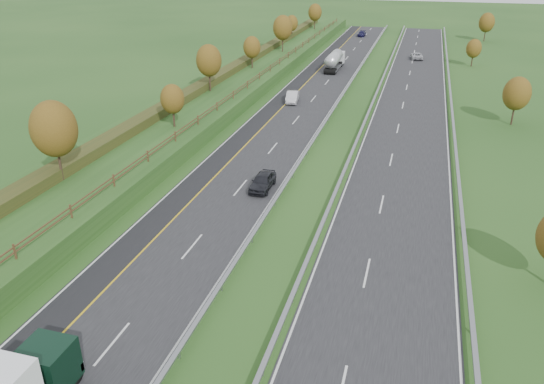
# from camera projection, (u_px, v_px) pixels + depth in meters

# --- Properties ---
(ground) EXTENTS (400.00, 400.00, 0.00)m
(ground) POSITION_uv_depth(u_px,v_px,m) (339.00, 133.00, 68.99)
(ground) COLOR #224719
(ground) RESTS_ON ground
(near_carriageway) EXTENTS (10.50, 200.00, 0.04)m
(near_carriageway) POSITION_uv_depth(u_px,v_px,m) (289.00, 117.00, 75.33)
(near_carriageway) COLOR black
(near_carriageway) RESTS_ON ground
(far_carriageway) EXTENTS (10.50, 200.00, 0.04)m
(far_carriageway) POSITION_uv_depth(u_px,v_px,m) (408.00, 127.00, 71.25)
(far_carriageway) COLOR black
(far_carriageway) RESTS_ON ground
(hard_shoulder) EXTENTS (3.00, 200.00, 0.04)m
(hard_shoulder) POSITION_uv_depth(u_px,v_px,m) (264.00, 115.00, 76.25)
(hard_shoulder) COLOR black
(hard_shoulder) RESTS_ON ground
(lane_markings) EXTENTS (26.75, 200.00, 0.01)m
(lane_markings) POSITION_uv_depth(u_px,v_px,m) (333.00, 121.00, 73.63)
(lane_markings) COLOR silver
(lane_markings) RESTS_ON near_carriageway
(embankment_left) EXTENTS (12.00, 200.00, 2.00)m
(embankment_left) POSITION_uv_depth(u_px,v_px,m) (204.00, 104.00, 78.13)
(embankment_left) COLOR #224719
(embankment_left) RESTS_ON ground
(hedge_left) EXTENTS (2.20, 180.00, 1.10)m
(hedge_left) POSITION_uv_depth(u_px,v_px,m) (191.00, 93.00, 77.98)
(hedge_left) COLOR #2F3917
(hedge_left) RESTS_ON embankment_left
(fence_left) EXTENTS (0.12, 189.06, 1.20)m
(fence_left) POSITION_uv_depth(u_px,v_px,m) (231.00, 95.00, 75.94)
(fence_left) COLOR #422B19
(fence_left) RESTS_ON embankment_left
(median_barrier_near) EXTENTS (0.32, 200.00, 0.71)m
(median_barrier_near) POSITION_uv_depth(u_px,v_px,m) (329.00, 117.00, 73.67)
(median_barrier_near) COLOR gray
(median_barrier_near) RESTS_ON ground
(median_barrier_far) EXTENTS (0.32, 200.00, 0.71)m
(median_barrier_far) POSITION_uv_depth(u_px,v_px,m) (366.00, 119.00, 72.41)
(median_barrier_far) COLOR gray
(median_barrier_far) RESTS_ON ground
(outer_barrier_far) EXTENTS (0.32, 200.00, 0.71)m
(outer_barrier_far) POSITION_uv_depth(u_px,v_px,m) (454.00, 126.00, 69.57)
(outer_barrier_far) COLOR gray
(outer_barrier_far) RESTS_ON ground
(trees_left) EXTENTS (6.64, 164.30, 7.66)m
(trees_left) POSITION_uv_depth(u_px,v_px,m) (195.00, 72.00, 72.85)
(trees_left) COLOR #2D2116
(trees_left) RESTS_ON embankment_left
(trees_far) EXTENTS (8.45, 118.60, 7.12)m
(trees_far) POSITION_uv_depth(u_px,v_px,m) (497.00, 60.00, 91.73)
(trees_far) COLOR #2D2116
(trees_far) RESTS_ON ground
(road_tanker) EXTENTS (2.40, 11.22, 3.46)m
(road_tanker) POSITION_uv_depth(u_px,v_px,m) (335.00, 60.00, 104.62)
(road_tanker) COLOR silver
(road_tanker) RESTS_ON near_carriageway
(car_dark_near) EXTENTS (1.94, 4.75, 1.61)m
(car_dark_near) POSITION_uv_depth(u_px,v_px,m) (263.00, 181.00, 52.61)
(car_dark_near) COLOR black
(car_dark_near) RESTS_ON near_carriageway
(car_silver_mid) EXTENTS (2.41, 5.17, 1.64)m
(car_silver_mid) POSITION_uv_depth(u_px,v_px,m) (292.00, 97.00, 82.52)
(car_silver_mid) COLOR silver
(car_silver_mid) RESTS_ON near_carriageway
(car_small_far) EXTENTS (1.98, 4.66, 1.34)m
(car_small_far) POSITION_uv_depth(u_px,v_px,m) (362.00, 34.00, 144.63)
(car_small_far) COLOR #121137
(car_small_far) RESTS_ON near_carriageway
(car_oncoming) EXTENTS (2.89, 5.30, 1.41)m
(car_oncoming) POSITION_uv_depth(u_px,v_px,m) (417.00, 56.00, 114.72)
(car_oncoming) COLOR silver
(car_oncoming) RESTS_ON far_carriageway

